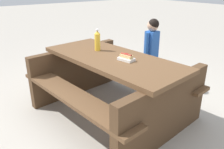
% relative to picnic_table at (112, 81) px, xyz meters
% --- Properties ---
extents(ground_plane, '(30.00, 30.00, 0.00)m').
position_rel_picnic_table_xyz_m(ground_plane, '(0.00, 0.00, -0.44)').
color(ground_plane, '#ADA599').
rests_on(ground_plane, ground).
extents(picnic_table, '(1.94, 1.58, 0.75)m').
position_rel_picnic_table_xyz_m(picnic_table, '(0.00, 0.00, 0.00)').
color(picnic_table, brown).
rests_on(picnic_table, ground).
extents(soda_bottle, '(0.07, 0.07, 0.27)m').
position_rel_picnic_table_xyz_m(soda_bottle, '(-0.32, 0.01, 0.43)').
color(soda_bottle, yellow).
rests_on(soda_bottle, picnic_table).
extents(hotdog_tray, '(0.20, 0.14, 0.08)m').
position_rel_picnic_table_xyz_m(hotdog_tray, '(0.20, 0.05, 0.34)').
color(hotdog_tray, white).
rests_on(hotdog_tray, picnic_table).
extents(child_in_coat, '(0.17, 0.27, 1.08)m').
position_rel_picnic_table_xyz_m(child_in_coat, '(-0.24, 0.91, 0.24)').
color(child_in_coat, '#262633').
rests_on(child_in_coat, ground).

